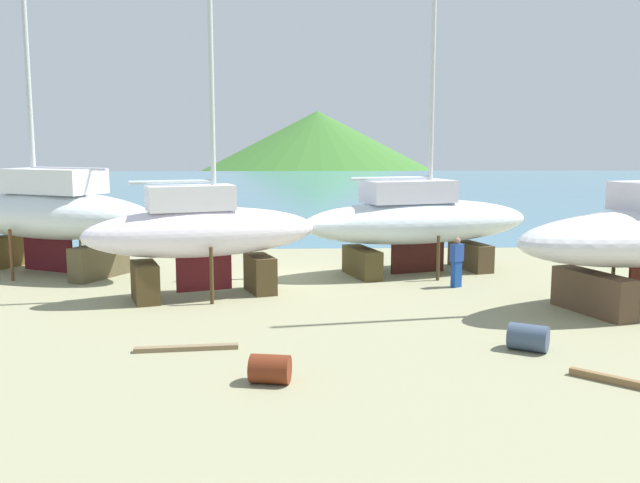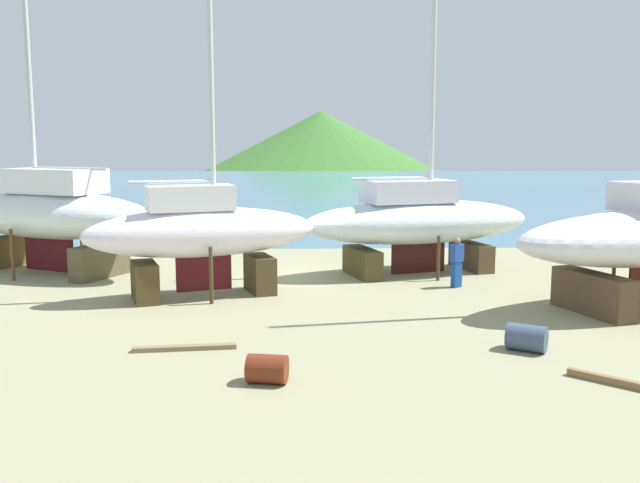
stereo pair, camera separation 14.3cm
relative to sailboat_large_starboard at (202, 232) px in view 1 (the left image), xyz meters
The scene contains 11 objects.
ground_plane 4.55m from the sailboat_large_starboard, 33.20° to the right, with size 48.20×48.20×0.00m, color gray.
sea_water 51.91m from the sailboat_large_starboard, 86.25° to the left, with size 166.57×83.86×0.01m, color teal.
headland_hill 146.37m from the sailboat_large_starboard, 86.82° to the left, with size 95.15×95.15×24.15m, color #396F2B.
sailboat_large_starboard is the anchor object (origin of this frame).
sailboat_far_slipway 8.38m from the sailboat_large_starboard, 27.05° to the left, with size 9.47×5.36×13.09m.
sailboat_small_center 7.62m from the sailboat_large_starboard, 145.91° to the left, with size 10.16×7.10×14.12m.
worker 8.52m from the sailboat_large_starboard, ahead, with size 0.50×0.45×1.69m.
barrel_rust_mid 10.49m from the sailboat_large_starboard, 35.66° to the right, with size 0.63×0.63×0.89m, color #3B4B62.
barrel_tipped_left 8.59m from the sailboat_large_starboard, 73.37° to the right, with size 0.60×0.60×0.81m, color maroon.
timber_short_cross 12.93m from the sailboat_large_starboard, 41.59° to the right, with size 2.22×0.15×0.16m, color brown.
timber_long_fore 6.09m from the sailboat_large_starboard, 86.56° to the right, with size 2.43×0.22×0.11m, color #7C674A.
Camera 1 is at (-0.44, -24.67, 4.89)m, focal length 38.93 mm.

